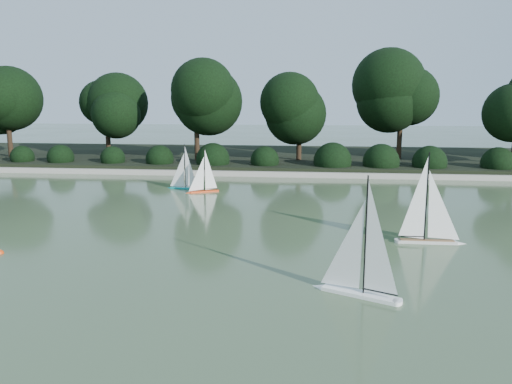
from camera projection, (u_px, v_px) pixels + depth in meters
ground at (229, 257)px, 8.87m from camera, size 80.00×80.00×0.00m
pond_coping at (269, 174)px, 17.64m from camera, size 40.00×0.35×0.18m
far_bank at (276, 158)px, 21.53m from camera, size 40.00×8.00×0.30m
tree_line at (306, 100)px, 19.41m from camera, size 26.31×3.93×4.39m
shrub_hedge at (271, 161)px, 18.45m from camera, size 29.10×1.10×1.10m
sailboat_white_a at (353, 275)px, 7.15m from camera, size 1.30×0.76×1.87m
sailboat_white_b at (433, 229)px, 9.65m from camera, size 1.37×0.22×1.88m
sailboat_orange at (201, 185)px, 14.73m from camera, size 0.98×0.58×1.41m
sailboat_teal at (182, 181)px, 15.30m from camera, size 1.08×0.34×1.47m
race_buoy at (0, 253)px, 9.07m from camera, size 0.14×0.14×0.14m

